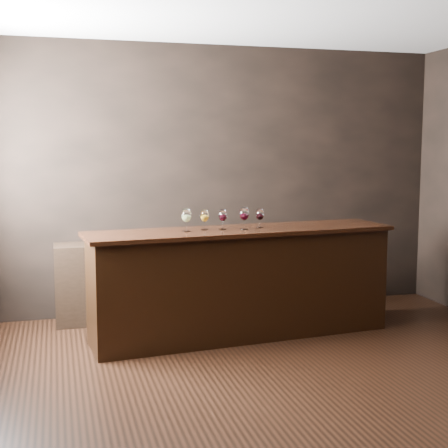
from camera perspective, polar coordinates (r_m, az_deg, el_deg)
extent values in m
plane|color=black|center=(4.81, 5.83, -14.23)|extent=(5.00, 5.00, 0.00)
cube|color=black|center=(6.64, -1.00, 4.10)|extent=(5.00, 0.02, 2.80)
cube|color=black|center=(5.78, 1.60, -5.55)|extent=(2.80, 0.86, 0.96)
cube|color=black|center=(5.69, 1.61, -0.63)|extent=(2.89, 0.93, 0.04)
cube|color=black|center=(6.44, -5.35, -5.04)|extent=(2.20, 0.40, 0.79)
cylinder|color=white|center=(5.52, -3.45, -0.66)|extent=(0.07, 0.07, 0.00)
cylinder|color=white|center=(5.52, -3.46, -0.24)|extent=(0.01, 0.01, 0.08)
ellipsoid|color=white|center=(5.51, -3.47, 0.79)|extent=(0.09, 0.09, 0.12)
cylinder|color=white|center=(5.50, -3.47, 1.35)|extent=(0.06, 0.06, 0.01)
ellipsoid|color=#BDC872|center=(5.51, -3.46, 0.58)|extent=(0.07, 0.07, 0.06)
cylinder|color=white|center=(5.63, -1.78, -0.50)|extent=(0.06, 0.06, 0.00)
cylinder|color=white|center=(5.63, -1.79, -0.13)|extent=(0.01, 0.01, 0.07)
ellipsoid|color=white|center=(5.62, -1.79, 0.77)|extent=(0.08, 0.08, 0.11)
cylinder|color=white|center=(5.61, -1.79, 1.26)|extent=(0.06, 0.06, 0.01)
ellipsoid|color=#C7881B|center=(5.62, -1.79, 0.58)|extent=(0.06, 0.06, 0.05)
cylinder|color=white|center=(5.66, -0.11, -0.46)|extent=(0.06, 0.06, 0.00)
cylinder|color=white|center=(5.66, -0.11, -0.10)|extent=(0.01, 0.01, 0.07)
ellipsoid|color=white|center=(5.65, -0.11, 0.80)|extent=(0.08, 0.08, 0.11)
cylinder|color=white|center=(5.64, -0.11, 1.29)|extent=(0.06, 0.06, 0.01)
ellipsoid|color=black|center=(5.65, -0.11, 0.62)|extent=(0.06, 0.06, 0.05)
cylinder|color=white|center=(5.66, 1.86, -0.46)|extent=(0.07, 0.07, 0.00)
cylinder|color=white|center=(5.65, 1.86, -0.05)|extent=(0.01, 0.01, 0.08)
ellipsoid|color=white|center=(5.64, 1.87, 0.95)|extent=(0.09, 0.09, 0.12)
cylinder|color=white|center=(5.64, 1.87, 1.50)|extent=(0.06, 0.06, 0.01)
ellipsoid|color=black|center=(5.65, 1.87, 0.75)|extent=(0.07, 0.07, 0.06)
cylinder|color=white|center=(5.77, 3.29, -0.33)|extent=(0.06, 0.06, 0.00)
cylinder|color=white|center=(5.77, 3.29, 0.03)|extent=(0.01, 0.01, 0.07)
ellipsoid|color=white|center=(5.76, 3.30, 0.89)|extent=(0.08, 0.08, 0.11)
cylinder|color=white|center=(5.75, 3.30, 1.37)|extent=(0.06, 0.06, 0.01)
ellipsoid|color=black|center=(5.76, 3.30, 0.72)|extent=(0.06, 0.06, 0.05)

